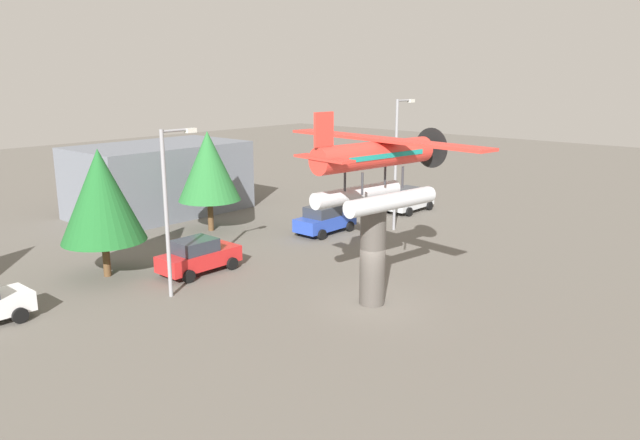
% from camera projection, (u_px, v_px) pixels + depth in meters
% --- Properties ---
extents(ground_plane, '(140.00, 140.00, 0.00)m').
position_uv_depth(ground_plane, '(372.00, 303.00, 26.60)').
color(ground_plane, '#605B54').
extents(display_pedestal, '(1.10, 1.10, 4.35)m').
position_uv_depth(display_pedestal, '(373.00, 256.00, 26.09)').
color(display_pedestal, '#4C4742').
rests_on(display_pedestal, ground).
extents(floatplane_monument, '(7.06, 10.45, 4.00)m').
position_uv_depth(floatplane_monument, '(377.00, 166.00, 25.27)').
color(floatplane_monument, silver).
rests_on(floatplane_monument, display_pedestal).
extents(car_mid_red, '(4.20, 2.02, 1.76)m').
position_uv_depth(car_mid_red, '(198.00, 256.00, 30.52)').
color(car_mid_red, red).
rests_on(car_mid_red, ground).
extents(car_far_blue, '(4.20, 2.02, 1.76)m').
position_uv_depth(car_far_blue, '(325.00, 219.00, 38.09)').
color(car_far_blue, '#2847B7').
rests_on(car_far_blue, ground).
extents(car_distant_silver, '(4.20, 2.02, 1.76)m').
position_uv_depth(car_distant_silver, '(409.00, 200.00, 44.12)').
color(car_distant_silver, silver).
rests_on(car_distant_silver, ground).
extents(streetlight_primary, '(1.84, 0.28, 7.46)m').
position_uv_depth(streetlight_primary, '(170.00, 201.00, 26.59)').
color(streetlight_primary, gray).
rests_on(streetlight_primary, ground).
extents(streetlight_secondary, '(1.84, 0.28, 8.23)m').
position_uv_depth(streetlight_secondary, '(398.00, 156.00, 38.16)').
color(streetlight_secondary, gray).
rests_on(streetlight_secondary, ground).
extents(storefront_building, '(11.68, 6.99, 4.93)m').
position_uv_depth(storefront_building, '(160.00, 179.00, 43.31)').
color(storefront_building, slate).
rests_on(storefront_building, ground).
extents(tree_east, '(4.05, 4.05, 6.31)m').
position_uv_depth(tree_east, '(101.00, 196.00, 29.26)').
color(tree_east, brown).
rests_on(tree_east, ground).
extents(tree_center_back, '(3.90, 3.90, 6.32)m').
position_uv_depth(tree_center_back, '(208.00, 166.00, 38.01)').
color(tree_center_back, brown).
rests_on(tree_center_back, ground).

